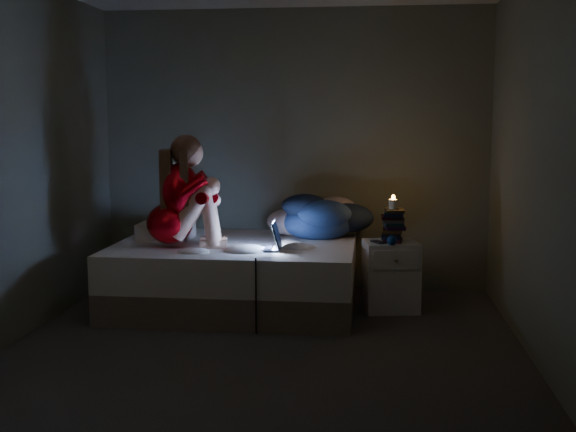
% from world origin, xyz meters
% --- Properties ---
extents(floor, '(3.60, 3.80, 0.02)m').
position_xyz_m(floor, '(0.00, 0.00, -0.01)').
color(floor, '#282524').
rests_on(floor, ground).
extents(wall_back, '(3.60, 0.02, 2.60)m').
position_xyz_m(wall_back, '(0.00, 1.91, 1.30)').
color(wall_back, '#585C4E').
rests_on(wall_back, ground).
extents(wall_front, '(3.60, 0.02, 2.60)m').
position_xyz_m(wall_front, '(0.00, -1.91, 1.30)').
color(wall_front, '#585C4E').
rests_on(wall_front, ground).
extents(wall_left, '(0.02, 3.80, 2.60)m').
position_xyz_m(wall_left, '(-1.81, 0.00, 1.30)').
color(wall_left, '#585C4E').
rests_on(wall_left, ground).
extents(wall_right, '(0.02, 3.80, 2.60)m').
position_xyz_m(wall_right, '(1.81, 0.00, 1.30)').
color(wall_right, '#585C4E').
rests_on(wall_right, ground).
extents(bed, '(2.00, 1.50, 0.55)m').
position_xyz_m(bed, '(-0.41, 1.10, 0.28)').
color(bed, silver).
rests_on(bed, ground).
extents(pillow, '(0.46, 0.33, 0.13)m').
position_xyz_m(pillow, '(-1.06, 1.27, 0.62)').
color(pillow, silver).
rests_on(pillow, bed).
extents(woman, '(0.63, 0.48, 0.92)m').
position_xyz_m(woman, '(-0.90, 0.84, 1.01)').
color(woman, '#9E0008').
rests_on(woman, bed).
extents(laptop, '(0.36, 0.26, 0.24)m').
position_xyz_m(laptop, '(-0.16, 0.78, 0.67)').
color(laptop, black).
rests_on(laptop, bed).
extents(clothes_pile, '(0.73, 0.61, 0.40)m').
position_xyz_m(clothes_pile, '(0.25, 1.47, 0.75)').
color(clothes_pile, navy).
rests_on(clothes_pile, bed).
extents(nightstand, '(0.49, 0.45, 0.58)m').
position_xyz_m(nightstand, '(0.90, 1.14, 0.29)').
color(nightstand, beige).
rests_on(nightstand, ground).
extents(book_stack, '(0.19, 0.25, 0.28)m').
position_xyz_m(book_stack, '(0.91, 1.15, 0.72)').
color(book_stack, black).
rests_on(book_stack, nightstand).
extents(candle, '(0.07, 0.07, 0.08)m').
position_xyz_m(candle, '(0.91, 1.15, 0.90)').
color(candle, beige).
rests_on(candle, book_stack).
extents(phone, '(0.12, 0.16, 0.01)m').
position_xyz_m(phone, '(0.78, 1.10, 0.59)').
color(phone, black).
rests_on(phone, nightstand).
extents(blue_orb, '(0.08, 0.08, 0.08)m').
position_xyz_m(blue_orb, '(0.87, 0.97, 0.62)').
color(blue_orb, '#06234F').
rests_on(blue_orb, nightstand).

